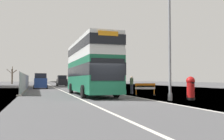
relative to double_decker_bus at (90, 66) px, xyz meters
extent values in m
cube|color=#4C4C4F|center=(-0.04, -6.34, -2.63)|extent=(140.00, 280.00, 0.10)
cube|color=#B2AFA8|center=(2.91, -6.34, -2.59)|extent=(0.24, 196.00, 0.01)
cube|color=silver|center=(-1.59, -6.34, -2.59)|extent=(0.16, 168.00, 0.01)
cube|color=#196042|center=(0.00, 0.01, -0.85)|extent=(2.62, 11.09, 2.77)
cube|color=silver|center=(0.00, 0.01, 0.74)|extent=(2.62, 11.09, 0.40)
cube|color=silver|center=(0.00, 0.01, 1.60)|extent=(2.59, 10.98, 1.33)
cube|color=black|center=(0.00, 0.01, -0.43)|extent=(2.64, 11.20, 0.89)
cube|color=black|center=(0.00, 0.01, 1.60)|extent=(2.63, 11.15, 0.73)
cube|color=black|center=(0.02, -5.55, -0.50)|extent=(2.37, 0.07, 1.52)
cube|color=orange|center=(0.02, -5.55, 1.97)|extent=(1.42, 0.06, 0.32)
cube|color=#196042|center=(0.00, 0.01, -2.05)|extent=(2.64, 11.20, 0.36)
cylinder|color=black|center=(-1.28, -3.43, -2.08)|extent=(0.30, 1.00, 1.00)
cylinder|color=black|center=(1.30, -3.42, -2.08)|extent=(0.30, 1.00, 1.00)
cylinder|color=black|center=(-1.30, 3.05, -2.08)|extent=(0.30, 1.00, 1.00)
cylinder|color=black|center=(1.28, 3.06, -2.08)|extent=(0.30, 1.00, 1.00)
cylinder|color=gray|center=(3.89, -7.02, 2.05)|extent=(0.18, 0.18, 9.25)
cylinder|color=gray|center=(3.89, -7.02, -2.33)|extent=(0.29, 0.29, 0.50)
cylinder|color=black|center=(5.44, -7.09, -2.49)|extent=(0.57, 0.57, 0.18)
cylinder|color=#B71414|center=(5.44, -7.09, -1.83)|extent=(0.52, 0.52, 1.14)
sphere|color=#B71414|center=(5.44, -7.09, -1.26)|extent=(0.59, 0.59, 0.59)
cube|color=black|center=(5.44, -7.37, -1.40)|extent=(0.22, 0.03, 0.07)
cube|color=orange|center=(4.53, -1.82, -1.62)|extent=(1.78, 0.45, 0.20)
cube|color=white|center=(4.53, -1.82, -1.94)|extent=(1.78, 0.45, 0.20)
cube|color=orange|center=(3.73, -1.65, -2.10)|extent=(0.08, 0.08, 0.96)
cube|color=black|center=(3.73, -1.65, -2.54)|extent=(0.23, 0.46, 0.08)
cube|color=orange|center=(5.32, -1.99, -2.10)|extent=(0.08, 0.08, 0.96)
cube|color=black|center=(5.32, -1.99, -2.54)|extent=(0.23, 0.46, 0.08)
cube|color=#A8AAAD|center=(-5.98, 2.02, -1.54)|extent=(0.04, 3.26, 1.98)
cube|color=#A8AAAD|center=(-5.98, 5.42, -1.54)|extent=(0.04, 3.26, 1.98)
cube|color=#A8AAAD|center=(-5.98, 8.82, -1.54)|extent=(0.04, 3.26, 1.98)
cube|color=#A8AAAD|center=(-5.98, 12.22, -1.54)|extent=(0.04, 3.26, 1.98)
cube|color=#A8AAAD|center=(-5.98, 15.62, -1.54)|extent=(0.04, 3.26, 1.98)
cube|color=#A8AAAD|center=(-5.98, 19.02, -1.54)|extent=(0.04, 3.26, 1.98)
cube|color=#A8AAAD|center=(-5.98, 22.42, -1.54)|extent=(0.04, 3.26, 1.98)
cylinder|color=#939699|center=(-5.98, 0.32, -1.54)|extent=(0.06, 0.06, 2.08)
cube|color=gray|center=(-5.98, 0.32, -2.52)|extent=(0.44, 0.20, 0.12)
cylinder|color=#939699|center=(-5.98, 3.72, -1.54)|extent=(0.06, 0.06, 2.08)
cube|color=gray|center=(-5.98, 3.72, -2.52)|extent=(0.44, 0.20, 0.12)
cylinder|color=#939699|center=(-5.98, 7.12, -1.54)|extent=(0.06, 0.06, 2.08)
cube|color=gray|center=(-5.98, 7.12, -2.52)|extent=(0.44, 0.20, 0.12)
cylinder|color=#939699|center=(-5.98, 10.52, -1.54)|extent=(0.06, 0.06, 2.08)
cube|color=gray|center=(-5.98, 10.52, -2.52)|extent=(0.44, 0.20, 0.12)
cylinder|color=#939699|center=(-5.98, 13.92, -1.54)|extent=(0.06, 0.06, 2.08)
cube|color=gray|center=(-5.98, 13.92, -2.52)|extent=(0.44, 0.20, 0.12)
cylinder|color=#939699|center=(-5.98, 17.32, -1.54)|extent=(0.06, 0.06, 2.08)
cube|color=gray|center=(-5.98, 17.32, -2.52)|extent=(0.44, 0.20, 0.12)
cylinder|color=#939699|center=(-5.98, 20.72, -1.54)|extent=(0.06, 0.06, 2.08)
cube|color=gray|center=(-5.98, 20.72, -2.52)|extent=(0.44, 0.20, 0.12)
cylinder|color=#939699|center=(-5.98, 24.12, -1.54)|extent=(0.06, 0.06, 2.08)
cube|color=gray|center=(-5.98, 24.12, -2.52)|extent=(0.44, 0.20, 0.12)
cube|color=navy|center=(-4.03, 16.96, -1.71)|extent=(1.82, 3.98, 1.39)
cube|color=black|center=(-4.03, 16.96, -0.64)|extent=(1.68, 2.19, 0.74)
cylinder|color=black|center=(-3.12, 18.20, -2.28)|extent=(0.20, 0.60, 0.60)
cylinder|color=black|center=(-4.94, 18.20, -2.28)|extent=(0.20, 0.60, 0.60)
cylinder|color=black|center=(-3.12, 15.73, -2.28)|extent=(0.20, 0.60, 0.60)
cylinder|color=black|center=(-4.94, 15.73, -2.28)|extent=(0.20, 0.60, 0.60)
cube|color=silver|center=(-3.89, 23.72, -1.76)|extent=(1.75, 3.99, 1.29)
cube|color=black|center=(-3.89, 23.72, -0.71)|extent=(1.61, 2.20, 0.82)
cylinder|color=black|center=(-3.01, 24.96, -2.28)|extent=(0.20, 0.60, 0.60)
cylinder|color=black|center=(-4.76, 24.96, -2.28)|extent=(0.20, 0.60, 0.60)
cylinder|color=black|center=(-3.01, 22.48, -2.28)|extent=(0.20, 0.60, 0.60)
cylinder|color=black|center=(-4.76, 22.48, -2.28)|extent=(0.20, 0.60, 0.60)
cube|color=black|center=(0.55, 31.15, -1.74)|extent=(1.87, 4.60, 1.31)
cube|color=black|center=(0.55, 31.15, -0.71)|extent=(1.72, 2.53, 0.75)
cylinder|color=black|center=(1.49, 32.58, -2.28)|extent=(0.20, 0.60, 0.60)
cylinder|color=black|center=(-0.39, 32.58, -2.28)|extent=(0.20, 0.60, 0.60)
cylinder|color=black|center=(1.49, 29.73, -2.28)|extent=(0.20, 0.60, 0.60)
cylinder|color=black|center=(-0.39, 29.73, -2.28)|extent=(0.20, 0.60, 0.60)
cylinder|color=#4C3D2D|center=(-11.62, 56.93, -0.34)|extent=(0.40, 0.40, 4.48)
cylinder|color=#4C3D2D|center=(-10.96, 56.83, 1.09)|extent=(1.46, 0.43, 1.33)
cylinder|color=#4C3D2D|center=(-11.60, 57.39, 2.18)|extent=(0.23, 1.06, 1.20)
cylinder|color=#4C3D2D|center=(-12.41, 57.03, 1.17)|extent=(1.69, 0.32, 1.51)
cylinder|color=#4C3D2D|center=(-11.70, 56.58, 1.24)|extent=(0.34, 0.86, 1.05)
cylinder|color=#2D3342|center=(4.21, 0.58, -2.13)|extent=(0.29, 0.29, 0.91)
cylinder|color=#51704C|center=(4.21, 0.58, -1.37)|extent=(0.34, 0.34, 0.61)
sphere|color=beige|center=(4.21, 0.58, -0.96)|extent=(0.22, 0.22, 0.22)
camera|label=1|loc=(-4.62, -21.24, -1.16)|focal=38.71mm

